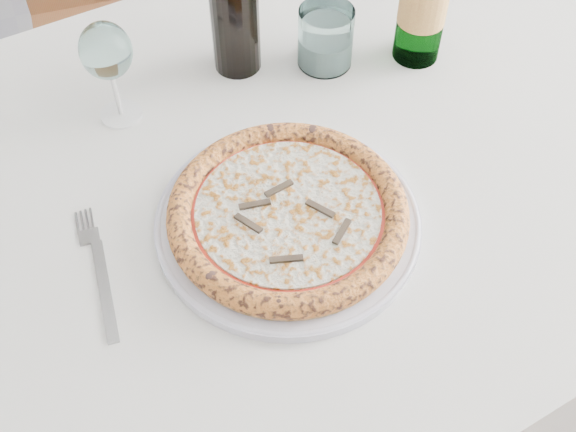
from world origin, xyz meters
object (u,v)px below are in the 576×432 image
pizza (288,213)px  wine_glass (106,53)px  tumbler (325,41)px  dining_table (262,209)px  plate (288,221)px

pizza → wine_glass: size_ratio=1.92×
tumbler → pizza: bearing=-122.1°
dining_table → pizza: pizza is taller
plate → tumbler: 0.33m
tumbler → dining_table: bearing=-134.6°
dining_table → wine_glass: 0.30m
plate → wine_glass: bearing=118.0°
dining_table → plate: (-0.00, -0.10, 0.09)m
wine_glass → plate: bearing=-62.0°
pizza → wine_glass: 0.33m
pizza → tumbler: (0.17, 0.27, 0.01)m
wine_glass → tumbler: wine_glass is taller
dining_table → plate: plate is taller
plate → pizza: size_ratio=1.11×
dining_table → plate: bearing=-90.0°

